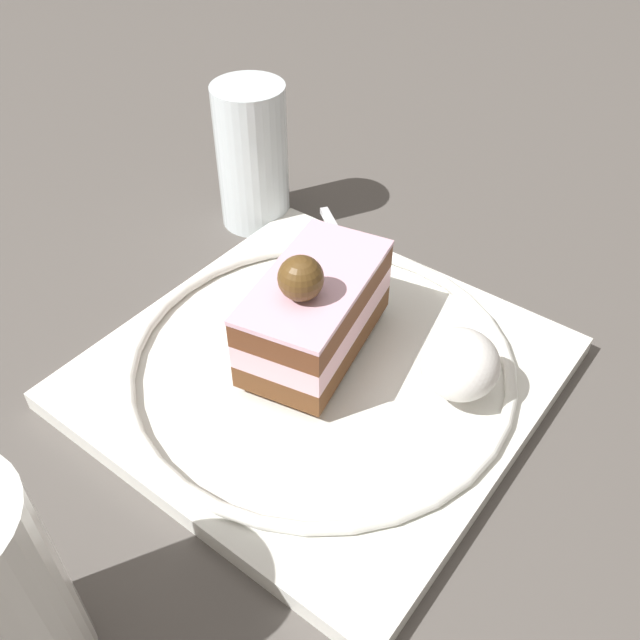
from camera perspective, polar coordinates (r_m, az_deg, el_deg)
name	(u,v)px	position (r m, az deg, el deg)	size (l,w,h in m)	color
ground_plane	(314,342)	(0.46, -0.52, -1.82)	(2.40, 2.40, 0.00)	#524D48
dessert_plate	(320,368)	(0.43, 0.00, -4.01)	(0.27, 0.27, 0.02)	white
cake_slice	(315,310)	(0.41, -0.45, 0.83)	(0.09, 0.12, 0.08)	brown
whipped_cream_dollop	(460,364)	(0.40, 11.46, -3.59)	(0.05, 0.05, 0.04)	white
fork	(347,252)	(0.50, 2.27, 5.59)	(0.10, 0.06, 0.00)	silver
drink_glass_near	(253,161)	(0.55, -5.57, 12.88)	(0.06, 0.06, 0.11)	silver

